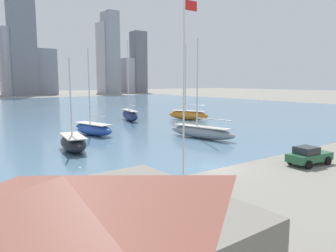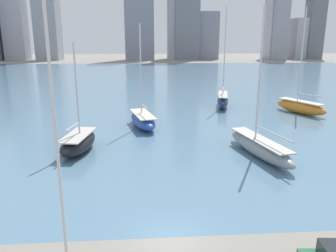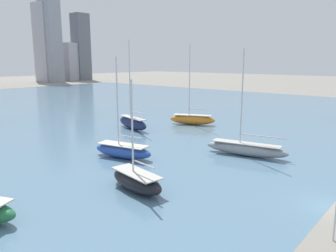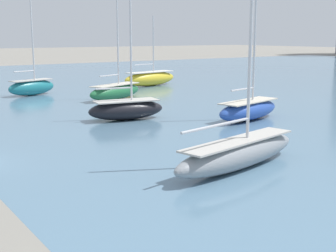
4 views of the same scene
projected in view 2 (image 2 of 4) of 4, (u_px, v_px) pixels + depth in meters
The scene contains 9 objects.
ground_plane at pixel (171, 237), 18.03m from camera, with size 500.00×500.00×0.00m, color gray.
harbor_water at pixel (149, 82), 85.55m from camera, with size 180.00×140.00×0.00m.
flag_pole at pixel (55, 116), 14.28m from camera, with size 1.24×0.14×13.68m.
distant_city_skyline at pixel (150, 14), 175.64m from camera, with size 189.29×23.27×65.84m.
sailboat_navy at pixel (223, 100), 52.93m from camera, with size 3.68×8.95×15.48m.
sailboat_blue at pixel (143, 120), 40.63m from camera, with size 4.21×8.43×12.44m.
sailboat_black at pixel (78, 142), 31.63m from camera, with size 3.57×7.21×10.34m.
sailboat_gray at pixel (259, 146), 30.53m from camera, with size 4.07×10.72×13.45m.
sailboat_orange at pixel (300, 106), 48.31m from camera, with size 5.35×8.70×15.02m.
Camera 2 is at (-1.32, -15.82, 10.53)m, focal length 35.00 mm.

